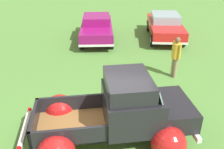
% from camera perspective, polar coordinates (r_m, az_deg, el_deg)
% --- Properties ---
extents(ground_plane, '(80.00, 80.00, 0.00)m').
position_cam_1_polar(ground_plane, '(7.22, -1.03, -14.46)').
color(ground_plane, '#548C3D').
extents(vintage_pickup_truck, '(4.91, 3.47, 1.96)m').
position_cam_1_polar(vintage_pickup_truck, '(6.79, 2.21, -9.37)').
color(vintage_pickup_truck, black).
rests_on(vintage_pickup_truck, ground).
extents(show_car_0, '(2.25, 4.47, 1.43)m').
position_cam_1_polar(show_car_0, '(14.41, -3.60, 10.99)').
color(show_car_0, black).
rests_on(show_car_0, ground).
extents(show_car_1, '(1.91, 4.46, 1.43)m').
position_cam_1_polar(show_car_1, '(15.11, 12.27, 11.21)').
color(show_car_1, black).
rests_on(show_car_1, ground).
extents(spectator_0, '(0.46, 0.52, 1.74)m').
position_cam_1_polar(spectator_0, '(10.24, 14.70, 4.49)').
color(spectator_0, gray).
rests_on(spectator_0, ground).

